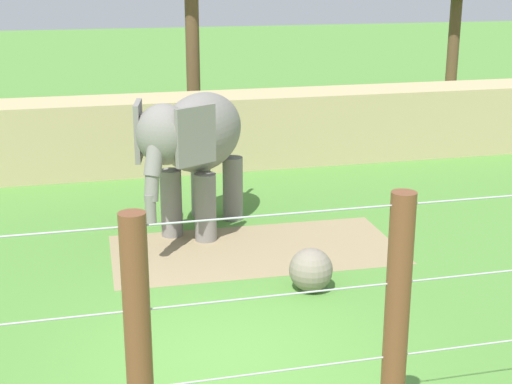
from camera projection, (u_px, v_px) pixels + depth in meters
ground_plane at (228, 358)px, 10.82m from camera, size 120.00×120.00×0.00m
dirt_patch at (255, 249)px, 14.94m from camera, size 5.73×2.97×0.01m
embankment_wall at (146, 134)px, 20.52m from camera, size 36.00×1.80×1.99m
elephant at (195, 141)px, 15.40m from camera, size 3.02×3.56×2.97m
enrichment_ball at (311, 270)px, 12.96m from camera, size 0.76×0.76×0.76m
cable_fence at (279, 354)px, 7.64m from camera, size 8.58×0.26×3.27m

